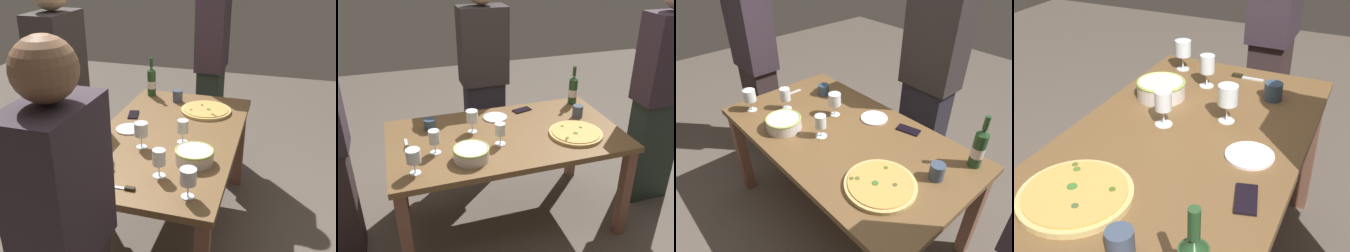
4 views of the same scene
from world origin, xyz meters
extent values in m
cube|color=brown|center=(0.00, 0.00, 0.73)|extent=(1.60, 0.90, 0.04)
cube|color=brown|center=(-0.74, -0.40, 0.35)|extent=(0.07, 0.07, 0.71)
cube|color=brown|center=(-0.74, 0.40, 0.35)|extent=(0.07, 0.07, 0.71)
cylinder|color=tan|center=(0.45, -0.16, 0.76)|extent=(0.37, 0.37, 0.02)
cylinder|color=#E8A24D|center=(0.45, -0.16, 0.77)|extent=(0.33, 0.33, 0.01)
cylinder|color=#4A6824|center=(0.40, -0.06, 0.78)|extent=(0.02, 0.02, 0.00)
cylinder|color=#526E2A|center=(0.36, -0.22, 0.78)|extent=(0.02, 0.02, 0.00)
cylinder|color=#4B5F36|center=(0.51, -0.11, 0.78)|extent=(0.02, 0.02, 0.00)
cylinder|color=#417731|center=(0.44, -0.18, 0.78)|extent=(0.03, 0.03, 0.00)
cylinder|color=#4F6226|center=(0.34, -0.25, 0.78)|extent=(0.02, 0.02, 0.00)
cylinder|color=silver|center=(-0.30, -0.24, 0.79)|extent=(0.22, 0.22, 0.08)
torus|color=#A4B953|center=(-0.30, -0.24, 0.82)|extent=(0.22, 0.22, 0.01)
cone|color=#234723|center=(0.68, 0.34, 0.97)|extent=(0.07, 0.07, 0.03)
cylinder|color=#234723|center=(0.68, 0.34, 1.02)|extent=(0.03, 0.03, 0.08)
cylinder|color=white|center=(-0.64, -0.29, 0.75)|extent=(0.07, 0.07, 0.00)
cylinder|color=white|center=(-0.64, -0.29, 0.79)|extent=(0.01, 0.01, 0.07)
cylinder|color=white|center=(-0.64, -0.29, 0.87)|extent=(0.08, 0.08, 0.08)
cylinder|color=maroon|center=(-0.64, -0.29, 0.84)|extent=(0.07, 0.07, 0.03)
cylinder|color=white|center=(-0.50, -0.10, 0.75)|extent=(0.07, 0.07, 0.00)
cylinder|color=white|center=(-0.50, -0.10, 0.79)|extent=(0.01, 0.01, 0.07)
cylinder|color=white|center=(-0.50, -0.10, 0.86)|extent=(0.07, 0.07, 0.09)
cylinder|color=maroon|center=(-0.50, -0.10, 0.84)|extent=(0.06, 0.06, 0.03)
cylinder|color=white|center=(-0.08, -0.12, 0.75)|extent=(0.07, 0.07, 0.00)
cylinder|color=white|center=(-0.08, -0.12, 0.79)|extent=(0.01, 0.01, 0.07)
cylinder|color=white|center=(-0.08, -0.12, 0.86)|extent=(0.07, 0.07, 0.08)
cylinder|color=white|center=(-0.21, 0.10, 0.75)|extent=(0.07, 0.07, 0.00)
cylinder|color=white|center=(-0.21, 0.10, 0.79)|extent=(0.01, 0.01, 0.07)
cylinder|color=white|center=(-0.21, 0.10, 0.87)|extent=(0.08, 0.08, 0.08)
cylinder|color=#3E4C64|center=(0.60, 0.10, 0.80)|extent=(0.08, 0.08, 0.09)
cylinder|color=#344B65|center=(-0.49, 0.23, 0.79)|extent=(0.08, 0.08, 0.08)
cylinder|color=white|center=(0.00, 0.27, 0.76)|extent=(0.18, 0.18, 0.01)
cube|color=black|center=(0.24, 0.33, 0.76)|extent=(0.16, 0.10, 0.01)
cube|color=silver|center=(-0.67, 0.07, 0.75)|extent=(0.02, 0.12, 0.01)
cube|color=black|center=(-0.67, 0.00, 0.76)|extent=(0.02, 0.05, 0.02)
cube|color=#332627|center=(-1.19, 0.04, 0.40)|extent=(0.32, 0.20, 0.80)
camera|label=1|loc=(-2.21, -0.66, 1.86)|focal=42.17mm
camera|label=2|loc=(-0.68, -2.10, 1.94)|focal=38.87mm
camera|label=3|loc=(1.14, -1.00, 1.85)|focal=32.30mm
camera|label=4|loc=(1.28, 0.59, 1.63)|focal=46.23mm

